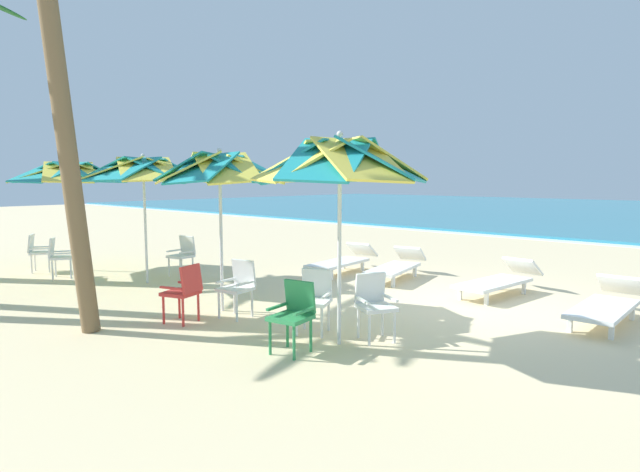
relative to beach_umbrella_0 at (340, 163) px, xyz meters
The scene contains 19 objects.
ground_plane 3.68m from the beach_umbrella_0, 87.98° to the left, with size 80.00×80.00×0.00m, color beige.
surf_foam 13.70m from the beach_umbrella_0, 89.57° to the left, with size 80.00×0.70×0.01m, color white.
beach_umbrella_0 is the anchor object (origin of this frame).
plastic_chair_0 1.87m from the beach_umbrella_0, 68.18° to the left, with size 0.61×0.60×0.87m.
plastic_chair_1 1.91m from the beach_umbrella_0, 164.09° to the left, with size 0.60×0.61×0.87m.
plastic_chair_2 1.91m from the beach_umbrella_0, 109.48° to the right, with size 0.51×0.54×0.87m.
beach_umbrella_1 2.49m from the beach_umbrella_0, behind, with size 2.08×2.08×2.58m.
plastic_chair_3 3.03m from the beach_umbrella_0, 161.12° to the right, with size 0.58×0.56×0.87m.
plastic_chair_4 2.70m from the beach_umbrella_0, behind, with size 0.52×0.54×0.87m.
beach_umbrella_2 5.48m from the beach_umbrella_0, behind, with size 2.59×2.59×2.60m.
plastic_chair_5 5.99m from the beach_umbrella_0, 167.24° to the left, with size 0.51×0.53×0.87m.
beach_umbrella_3 8.07m from the beach_umbrella_0, behind, with size 2.62×2.62×2.55m.
plastic_chair_6 7.53m from the beach_umbrella_0, behind, with size 0.61×0.62×0.87m.
plastic_chair_7 8.62m from the beach_umbrella_0, behind, with size 0.60×0.62×0.87m.
sun_lounger_0 4.54m from the beach_umbrella_0, 57.21° to the left, with size 0.70×2.16×0.62m.
sun_lounger_1 4.59m from the beach_umbrella_0, 86.46° to the left, with size 0.82×2.19×0.62m.
sun_lounger_2 5.02m from the beach_umbrella_0, 115.81° to the left, with size 1.12×2.23×0.62m.
sun_lounger_3 5.50m from the beach_umbrella_0, 130.06° to the left, with size 0.92×2.21×0.62m.
palm_tree_1 3.92m from the beach_umbrella_0, 143.27° to the right, with size 2.83×2.89×6.06m.
Camera 1 is at (4.18, -7.80, 2.11)m, focal length 29.54 mm.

